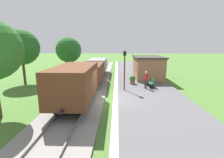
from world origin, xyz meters
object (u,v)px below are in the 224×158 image
at_px(bench_near_hut, 151,82).
at_px(person_waiting, 146,79).
at_px(freight_train, 90,73).
at_px(tree_trackside_mid, 21,47).
at_px(lamp_post_near, 125,63).
at_px(tree_field_left, 65,46).
at_px(station_hut, 147,67).
at_px(potted_planter, 132,80).
at_px(tree_trackside_far, 69,50).
at_px(bench_down_platform, 139,69).

height_order(bench_near_hut, person_waiting, person_waiting).
xyz_separation_m(freight_train, tree_trackside_mid, (-7.69, 0.93, 2.63)).
xyz_separation_m(lamp_post_near, tree_field_left, (-11.33, 18.31, 1.43)).
distance_m(station_hut, bench_near_hut, 4.87).
bearing_deg(tree_field_left, station_hut, -40.30).
xyz_separation_m(freight_train, potted_planter, (4.58, 0.28, -0.78)).
bearing_deg(lamp_post_near, station_hut, 61.73).
bearing_deg(potted_planter, tree_trackside_far, 141.27).
distance_m(bench_near_hut, person_waiting, 1.03).
distance_m(person_waiting, tree_field_left, 22.47).
height_order(station_hut, person_waiting, station_hut).
bearing_deg(bench_down_platform, freight_train, -127.41).
bearing_deg(tree_trackside_mid, lamp_post_near, -15.46).
bearing_deg(bench_down_platform, potted_planter, -102.28).
bearing_deg(bench_down_platform, station_hut, -83.93).
relative_size(station_hut, lamp_post_near, 1.57).
xyz_separation_m(station_hut, tree_trackside_mid, (-14.49, -2.86, 2.48)).
height_order(lamp_post_near, tree_trackside_far, tree_trackside_far).
bearing_deg(station_hut, lamp_post_near, -118.27).
xyz_separation_m(person_waiting, potted_planter, (-1.10, 1.91, -0.46)).
relative_size(freight_train, potted_planter, 21.18).
bearing_deg(freight_train, bench_near_hut, -8.73).
bearing_deg(bench_near_hut, person_waiting, -134.02).
relative_size(freight_train, lamp_post_near, 5.24).
height_order(bench_down_platform, tree_field_left, tree_field_left).
bearing_deg(station_hut, tree_field_left, 139.70).
relative_size(lamp_post_near, tree_trackside_far, 0.66).
distance_m(station_hut, bench_down_platform, 4.60).
bearing_deg(tree_trackside_far, potted_planter, -38.73).
bearing_deg(bench_near_hut, potted_planter, 144.36).
relative_size(person_waiting, lamp_post_near, 0.46).
height_order(station_hut, lamp_post_near, lamp_post_near).
bearing_deg(tree_trackside_far, tree_field_left, 111.13).
relative_size(bench_down_platform, tree_field_left, 0.26).
distance_m(person_waiting, tree_trackside_mid, 13.93).
height_order(bench_down_platform, tree_trackside_far, tree_trackside_far).
distance_m(freight_train, bench_near_hut, 6.44).
bearing_deg(tree_field_left, tree_trackside_mid, -89.81).
distance_m(potted_planter, lamp_post_near, 3.38).
relative_size(person_waiting, potted_planter, 1.87).
height_order(person_waiting, tree_trackside_far, tree_trackside_far).
height_order(bench_near_hut, potted_planter, potted_planter).
relative_size(bench_near_hut, person_waiting, 0.88).
xyz_separation_m(bench_near_hut, tree_trackside_far, (-10.73, 8.46, 2.96)).
relative_size(bench_down_platform, tree_trackside_mid, 0.25).
bearing_deg(tree_trackside_mid, tree_trackside_far, 63.36).
bearing_deg(bench_down_platform, lamp_post_near, -104.67).
height_order(bench_down_platform, potted_planter, potted_planter).
bearing_deg(tree_trackside_far, bench_near_hut, -38.25).
bearing_deg(potted_planter, lamp_post_near, -112.03).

